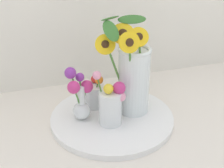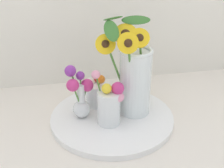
{
  "view_description": "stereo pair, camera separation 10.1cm",
  "coord_description": "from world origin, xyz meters",
  "views": [
    {
      "loc": [
        -0.25,
        -0.74,
        0.61
      ],
      "look_at": [
        0.02,
        0.12,
        0.14
      ],
      "focal_mm": 50.0,
      "sensor_mm": 36.0,
      "label": 1
    },
    {
      "loc": [
        -0.15,
        -0.76,
        0.61
      ],
      "look_at": [
        0.02,
        0.12,
        0.14
      ],
      "focal_mm": 50.0,
      "sensor_mm": 36.0,
      "label": 2
    }
  ],
  "objects": [
    {
      "name": "ground_plane",
      "position": [
        0.0,
        0.0,
        0.0
      ],
      "size": [
        6.0,
        6.0,
        0.0
      ],
      "primitive_type": "plane",
      "color": "silver"
    },
    {
      "name": "serving_tray",
      "position": [
        0.02,
        0.12,
        0.01
      ],
      "size": [
        0.42,
        0.42,
        0.02
      ],
      "color": "white",
      "rests_on": "ground_plane"
    },
    {
      "name": "mason_jar_sunflowers",
      "position": [
        0.09,
        0.13,
        0.16
      ],
      "size": [
        0.2,
        0.19,
        0.33
      ],
      "color": "silver",
      "rests_on": "serving_tray"
    },
    {
      "name": "vase_small_center",
      "position": [
        0.0,
        0.08,
        0.09
      ],
      "size": [
        0.1,
        0.07,
        0.18
      ],
      "color": "white",
      "rests_on": "serving_tray"
    },
    {
      "name": "vase_bulb_right",
      "position": [
        -0.09,
        0.13,
        0.11
      ],
      "size": [
        0.09,
        0.08,
        0.19
      ],
      "color": "white",
      "rests_on": "serving_tray"
    },
    {
      "name": "vase_small_back",
      "position": [
        -0.02,
        0.2,
        0.07
      ],
      "size": [
        0.08,
        0.08,
        0.13
      ],
      "color": "white",
      "rests_on": "serving_tray"
    }
  ]
}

